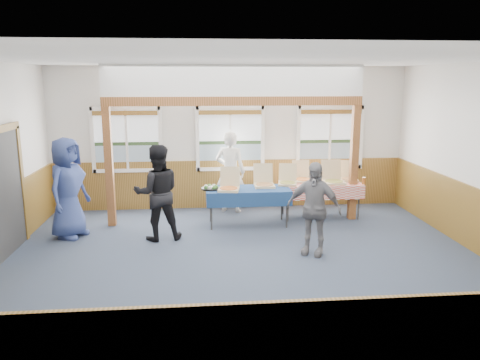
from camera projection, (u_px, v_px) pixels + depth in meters
name	position (u px, v px, depth m)	size (l,w,h in m)	color
floor	(246.00, 264.00, 7.52)	(8.00, 8.00, 0.00)	#2B3847
ceiling	(247.00, 59.00, 6.85)	(8.00, 8.00, 0.00)	white
wall_back	(230.00, 138.00, 10.59)	(8.00, 8.00, 0.00)	silver
wall_front	(292.00, 245.00, 3.78)	(8.00, 8.00, 0.00)	silver
wainscot_back	(230.00, 184.00, 10.79)	(7.98, 0.05, 1.10)	brown
wainscot_front	(288.00, 360.00, 4.02)	(7.98, 0.05, 1.10)	brown
cased_opening	(6.00, 193.00, 7.82)	(0.06, 1.30, 2.10)	#2F2F2F
window_left	(127.00, 136.00, 10.33)	(1.56, 0.10, 1.46)	white
window_mid	(230.00, 135.00, 10.53)	(1.56, 0.10, 1.46)	white
window_right	(330.00, 134.00, 10.74)	(1.56, 0.10, 1.46)	white
post_left	(109.00, 167.00, 9.28)	(0.15, 0.15, 2.40)	brown
post_right	(354.00, 163.00, 9.73)	(0.15, 0.15, 2.40)	brown
cross_beam	(234.00, 101.00, 9.23)	(5.15, 0.18, 0.18)	brown
table_left	(248.00, 191.00, 9.43)	(1.78, 1.02, 0.76)	#2F2F2F
table_right	(321.00, 185.00, 9.97)	(1.84, 1.31, 0.76)	#2F2F2F
pizza_box_a	(229.00, 187.00, 9.26)	(0.48, 0.55, 0.43)	#D0B78A
pizza_box_b	(264.00, 183.00, 9.59)	(0.41, 0.50, 0.44)	#D0B78A
pizza_box_c	(287.00, 181.00, 9.78)	(0.46, 0.53, 0.41)	#D0B78A
pizza_box_d	(303.00, 178.00, 10.10)	(0.39, 0.48, 0.42)	#D0B78A
pizza_box_e	(333.00, 180.00, 9.89)	(0.43, 0.53, 0.47)	#D0B78A
pizza_box_f	(349.00, 178.00, 10.14)	(0.48, 0.54, 0.41)	#D0B78A
veggie_tray	(211.00, 188.00, 9.34)	(0.38, 0.38, 0.09)	black
drink_glass	(364.00, 181.00, 9.77)	(0.07, 0.07, 0.15)	#A8541C
woman_white	(230.00, 172.00, 10.34)	(0.66, 0.43, 1.82)	silver
woman_black	(157.00, 193.00, 8.53)	(0.86, 0.67, 1.77)	black
man_blue	(68.00, 188.00, 8.65)	(0.92, 0.60, 1.88)	#344482
person_grey	(313.00, 209.00, 7.82)	(0.93, 0.39, 1.59)	slate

